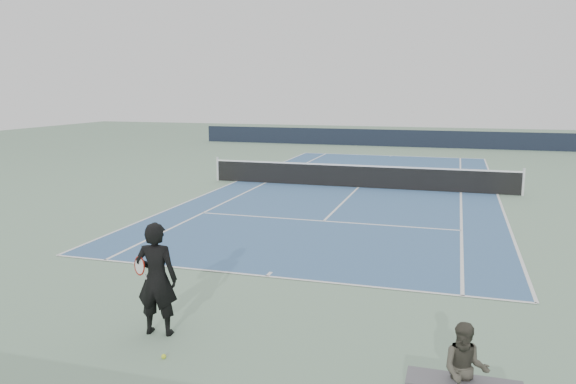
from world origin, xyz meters
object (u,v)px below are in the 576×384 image
(tennis_player, at_px, (157,279))
(tennis_ball, at_px, (164,356))
(spectator_bench, at_px, (464,384))
(tennis_net, at_px, (359,176))

(tennis_player, height_order, tennis_ball, tennis_player)
(tennis_ball, xyz_separation_m, spectator_bench, (4.37, -0.26, 0.40))
(tennis_net, bearing_deg, tennis_ball, -91.01)
(tennis_net, relative_size, tennis_ball, 172.82)
(tennis_ball, distance_m, spectator_bench, 4.40)
(tennis_ball, bearing_deg, spectator_bench, -3.46)
(tennis_player, height_order, spectator_bench, tennis_player)
(tennis_player, xyz_separation_m, tennis_ball, (0.53, -0.79, -0.93))
(spectator_bench, bearing_deg, tennis_player, 167.89)
(tennis_ball, height_order, spectator_bench, spectator_bench)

